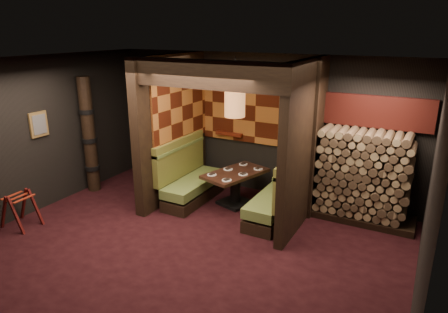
% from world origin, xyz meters
% --- Properties ---
extents(floor, '(6.50, 5.50, 0.02)m').
position_xyz_m(floor, '(0.00, 0.00, -0.01)').
color(floor, black).
rests_on(floor, ground).
extents(ceiling, '(6.50, 5.50, 0.02)m').
position_xyz_m(ceiling, '(0.00, 0.00, 2.86)').
color(ceiling, black).
rests_on(ceiling, ground).
extents(wall_back, '(6.50, 0.02, 2.85)m').
position_xyz_m(wall_back, '(0.00, 2.76, 1.43)').
color(wall_back, black).
rests_on(wall_back, ground).
extents(wall_front, '(6.50, 0.02, 2.85)m').
position_xyz_m(wall_front, '(0.00, -2.76, 1.43)').
color(wall_front, black).
rests_on(wall_front, ground).
extents(wall_left, '(0.02, 5.50, 2.85)m').
position_xyz_m(wall_left, '(-3.26, 0.00, 1.43)').
color(wall_left, black).
rests_on(wall_left, ground).
extents(wall_right, '(0.02, 5.50, 2.85)m').
position_xyz_m(wall_right, '(3.26, 0.00, 1.43)').
color(wall_right, black).
rests_on(wall_right, ground).
extents(partition_left, '(0.20, 2.20, 2.85)m').
position_xyz_m(partition_left, '(-1.35, 1.65, 1.43)').
color(partition_left, black).
rests_on(partition_left, floor).
extents(partition_right, '(0.15, 2.10, 2.85)m').
position_xyz_m(partition_right, '(1.30, 1.70, 1.43)').
color(partition_right, black).
rests_on(partition_right, floor).
extents(header_beam, '(2.85, 0.18, 0.44)m').
position_xyz_m(header_beam, '(-0.02, 0.70, 2.63)').
color(header_beam, black).
rests_on(header_beam, partition_left).
extents(tapa_back_panel, '(2.40, 0.06, 1.55)m').
position_xyz_m(tapa_back_panel, '(-0.02, 2.71, 1.82)').
color(tapa_back_panel, '#A45D25').
rests_on(tapa_back_panel, wall_back).
extents(tapa_side_panel, '(0.04, 1.85, 1.45)m').
position_xyz_m(tapa_side_panel, '(-1.23, 1.82, 1.85)').
color(tapa_side_panel, '#A45D25').
rests_on(tapa_side_panel, partition_left).
extents(lacquer_shelf, '(0.60, 0.12, 0.07)m').
position_xyz_m(lacquer_shelf, '(-0.60, 2.65, 1.18)').
color(lacquer_shelf, '#59190D').
rests_on(lacquer_shelf, wall_back).
extents(booth_bench_left, '(0.68, 1.60, 1.14)m').
position_xyz_m(booth_bench_left, '(-0.96, 1.65, 0.40)').
color(booth_bench_left, black).
rests_on(booth_bench_left, floor).
extents(booth_bench_right, '(0.68, 1.60, 1.14)m').
position_xyz_m(booth_bench_right, '(0.93, 1.65, 0.40)').
color(booth_bench_right, black).
rests_on(booth_bench_right, floor).
extents(dining_table, '(1.03, 1.42, 0.67)m').
position_xyz_m(dining_table, '(-0.05, 1.86, 0.44)').
color(dining_table, black).
rests_on(dining_table, floor).
extents(place_settings, '(0.82, 1.13, 0.03)m').
position_xyz_m(place_settings, '(-0.05, 1.86, 0.68)').
color(place_settings, white).
rests_on(place_settings, dining_table).
extents(pendant_lamp, '(0.38, 0.38, 1.09)m').
position_xyz_m(pendant_lamp, '(-0.05, 1.81, 1.99)').
color(pendant_lamp, '#AC6936').
rests_on(pendant_lamp, ceiling).
extents(framed_picture, '(0.05, 0.36, 0.46)m').
position_xyz_m(framed_picture, '(-3.22, 0.10, 1.62)').
color(framed_picture, brown).
rests_on(framed_picture, wall_left).
extents(luggage_rack, '(0.63, 0.46, 0.67)m').
position_xyz_m(luggage_rack, '(-2.93, -0.72, 0.33)').
color(luggage_rack, '#440D0B').
rests_on(luggage_rack, floor).
extents(totem_column, '(0.31, 0.31, 2.40)m').
position_xyz_m(totem_column, '(-3.05, 1.10, 1.19)').
color(totem_column, black).
rests_on(totem_column, floor).
extents(firewood_stack, '(1.73, 0.70, 1.64)m').
position_xyz_m(firewood_stack, '(2.29, 2.35, 0.82)').
color(firewood_stack, black).
rests_on(firewood_stack, floor).
extents(mosaic_header, '(1.83, 0.10, 0.56)m').
position_xyz_m(mosaic_header, '(2.29, 2.68, 1.92)').
color(mosaic_header, maroon).
rests_on(mosaic_header, wall_back).
extents(bay_front_post, '(0.08, 0.08, 2.85)m').
position_xyz_m(bay_front_post, '(1.39, 1.96, 1.43)').
color(bay_front_post, black).
rests_on(bay_front_post, floor).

